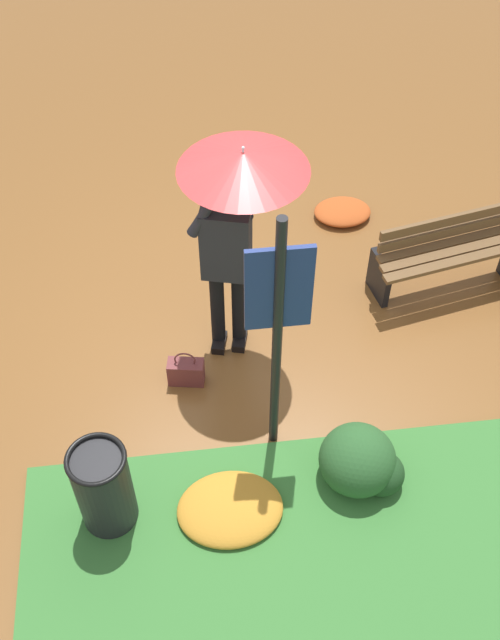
{
  "coord_description": "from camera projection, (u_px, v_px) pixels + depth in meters",
  "views": [
    {
      "loc": [
        -0.33,
        -4.37,
        5.17
      ],
      "look_at": [
        0.12,
        -0.59,
        0.85
      ],
      "focal_mm": 42.75,
      "sensor_mm": 36.0,
      "label": 1
    }
  ],
  "objects": [
    {
      "name": "ground_plane",
      "position": [
        228.0,
        335.0,
        6.77
      ],
      "size": [
        18.0,
        18.0,
        0.0
      ],
      "primitive_type": "plane",
      "color": "brown"
    },
    {
      "name": "person_with_umbrella",
      "position": [
        236.0,
        203.0,
        5.58
      ],
      "size": [
        0.96,
        0.96,
        2.04
      ],
      "color": "black",
      "rests_on": "ground_plane"
    },
    {
      "name": "info_sign_post",
      "position": [
        278.0,
        316.0,
        4.99
      ],
      "size": [
        0.44,
        0.07,
        2.3
      ],
      "color": "black",
      "rests_on": "ground_plane"
    },
    {
      "name": "handbag",
      "position": [
        186.0,
        372.0,
        6.34
      ],
      "size": [
        0.32,
        0.19,
        0.37
      ],
      "color": "brown",
      "rests_on": "ground_plane"
    },
    {
      "name": "park_bench",
      "position": [
        450.0,
        254.0,
        6.88
      ],
      "size": [
        1.41,
        0.64,
        0.75
      ],
      "color": "black",
      "rests_on": "ground_plane"
    },
    {
      "name": "trash_bin",
      "position": [
        104.0,
        489.0,
        5.3
      ],
      "size": [
        0.42,
        0.42,
        0.83
      ],
      "color": "black",
      "rests_on": "ground_plane"
    },
    {
      "name": "shrub_cluster",
      "position": [
        362.0,
        462.0,
        5.64
      ],
      "size": [
        0.63,
        0.57,
        0.52
      ],
      "color": "#285628",
      "rests_on": "ground_plane"
    },
    {
      "name": "leaf_pile_near_person",
      "position": [
        342.0,
        212.0,
        7.78
      ],
      "size": [
        0.58,
        0.46,
        0.13
      ],
      "color": "#B74C1E",
      "rests_on": "ground_plane"
    },
    {
      "name": "leaf_pile_by_bench",
      "position": [
        230.0,
        509.0,
        5.56
      ],
      "size": [
        0.78,
        0.62,
        0.17
      ],
      "color": "#C68428",
      "rests_on": "ground_plane"
    }
  ]
}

